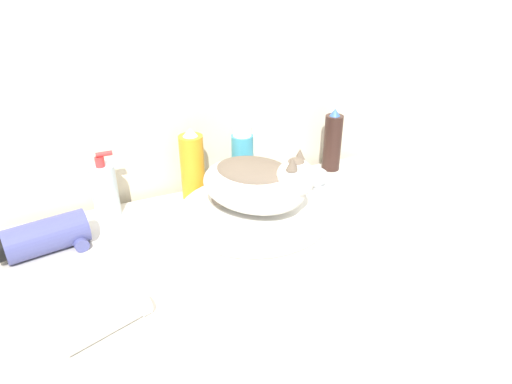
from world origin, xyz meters
name	(u,v)px	position (x,y,z in m)	size (l,w,h in m)	color
wall_back	(191,73)	(0.00, 0.57, 1.20)	(8.00, 0.05, 2.40)	beige
vanity_counter	(241,360)	(0.00, 0.26, 0.44)	(1.08, 0.52, 0.88)	beige
sink_basin	(254,217)	(0.04, 0.26, 0.92)	(0.37, 0.37, 0.06)	silver
cat	(258,182)	(0.05, 0.25, 1.01)	(0.30, 0.35, 0.16)	silver
faucet	(314,183)	(0.24, 0.30, 0.95)	(0.16, 0.07, 0.13)	silver
hairspray_can_black	(333,142)	(0.40, 0.47, 0.97)	(0.05, 0.05, 0.19)	#331E19
soap_pump_bottle	(105,190)	(-0.27, 0.47, 0.96)	(0.06, 0.06, 0.17)	silver
mouthwash_bottle	(243,159)	(0.10, 0.47, 0.97)	(0.06, 0.06, 0.19)	teal
spray_bottle_trigger	(192,166)	(-0.04, 0.47, 0.98)	(0.06, 0.06, 0.20)	orange
cream_tube	(110,323)	(-0.33, 0.05, 0.90)	(0.16, 0.09, 0.04)	silver
hair_dryer	(47,237)	(-0.42, 0.36, 0.92)	(0.20, 0.12, 0.08)	#474C8C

